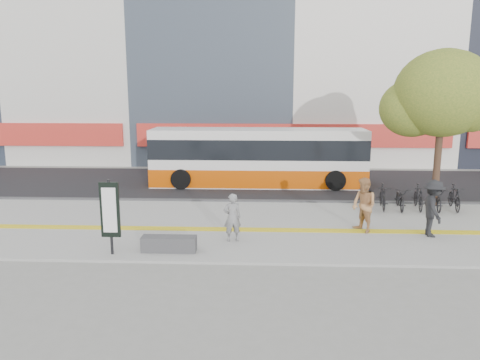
{
  "coord_description": "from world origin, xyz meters",
  "views": [
    {
      "loc": [
        0.05,
        -13.9,
        4.77
      ],
      "look_at": [
        -0.66,
        2.0,
        1.6
      ],
      "focal_mm": 34.31,
      "sensor_mm": 36.0,
      "label": 1
    }
  ],
  "objects_px": {
    "signboard": "(110,211)",
    "pedestrian_dark": "(433,208)",
    "seated_woman": "(232,217)",
    "pedestrian_tan": "(364,205)",
    "bench": "(169,244)",
    "street_tree": "(441,95)",
    "bus": "(258,159)"
  },
  "relations": [
    {
      "from": "pedestrian_tan",
      "to": "seated_woman",
      "type": "bearing_deg",
      "value": -102.77
    },
    {
      "from": "bench",
      "to": "street_tree",
      "type": "relative_size",
      "value": 0.25
    },
    {
      "from": "bench",
      "to": "street_tree",
      "type": "bearing_deg",
      "value": 31.62
    },
    {
      "from": "seated_woman",
      "to": "bus",
      "type": "bearing_deg",
      "value": -110.4
    },
    {
      "from": "street_tree",
      "to": "bus",
      "type": "bearing_deg",
      "value": 153.07
    },
    {
      "from": "street_tree",
      "to": "signboard",
      "type": "bearing_deg",
      "value": -150.93
    },
    {
      "from": "signboard",
      "to": "bus",
      "type": "bearing_deg",
      "value": 67.52
    },
    {
      "from": "seated_woman",
      "to": "pedestrian_dark",
      "type": "distance_m",
      "value": 6.46
    },
    {
      "from": "street_tree",
      "to": "pedestrian_dark",
      "type": "distance_m",
      "value": 5.72
    },
    {
      "from": "signboard",
      "to": "bus",
      "type": "distance_m",
      "value": 10.83
    },
    {
      "from": "street_tree",
      "to": "seated_woman",
      "type": "distance_m",
      "value": 10.11
    },
    {
      "from": "street_tree",
      "to": "pedestrian_tan",
      "type": "xyz_separation_m",
      "value": [
        -3.69,
        -3.87,
        -3.52
      ]
    },
    {
      "from": "street_tree",
      "to": "bench",
      "type": "bearing_deg",
      "value": -148.38
    },
    {
      "from": "seated_woman",
      "to": "pedestrian_tan",
      "type": "distance_m",
      "value": 4.45
    },
    {
      "from": "bench",
      "to": "seated_woman",
      "type": "bearing_deg",
      "value": 29.23
    },
    {
      "from": "signboard",
      "to": "pedestrian_tan",
      "type": "xyz_separation_m",
      "value": [
        7.69,
        2.46,
        -0.38
      ]
    },
    {
      "from": "pedestrian_tan",
      "to": "signboard",
      "type": "bearing_deg",
      "value": -100.01
    },
    {
      "from": "signboard",
      "to": "street_tree",
      "type": "relative_size",
      "value": 0.35
    },
    {
      "from": "street_tree",
      "to": "pedestrian_tan",
      "type": "distance_m",
      "value": 6.4
    },
    {
      "from": "bus",
      "to": "pedestrian_tan",
      "type": "bearing_deg",
      "value": -64.77
    },
    {
      "from": "pedestrian_tan",
      "to": "bench",
      "type": "bearing_deg",
      "value": -98.26
    },
    {
      "from": "bench",
      "to": "pedestrian_dark",
      "type": "height_order",
      "value": "pedestrian_dark"
    },
    {
      "from": "seated_woman",
      "to": "pedestrian_tan",
      "type": "xyz_separation_m",
      "value": [
        4.29,
        1.15,
        0.15
      ]
    },
    {
      "from": "street_tree",
      "to": "pedestrian_dark",
      "type": "xyz_separation_m",
      "value": [
        -1.57,
        -4.23,
        -3.51
      ]
    },
    {
      "from": "street_tree",
      "to": "seated_woman",
      "type": "relative_size",
      "value": 4.13
    },
    {
      "from": "street_tree",
      "to": "bus",
      "type": "relative_size",
      "value": 0.6
    },
    {
      "from": "seated_woman",
      "to": "pedestrian_tan",
      "type": "height_order",
      "value": "pedestrian_tan"
    },
    {
      "from": "signboard",
      "to": "pedestrian_dark",
      "type": "xyz_separation_m",
      "value": [
        9.81,
        2.1,
        -0.36
      ]
    },
    {
      "from": "pedestrian_tan",
      "to": "pedestrian_dark",
      "type": "distance_m",
      "value": 2.15
    },
    {
      "from": "street_tree",
      "to": "seated_woman",
      "type": "height_order",
      "value": "street_tree"
    },
    {
      "from": "signboard",
      "to": "street_tree",
      "type": "height_order",
      "value": "street_tree"
    },
    {
      "from": "bench",
      "to": "seated_woman",
      "type": "distance_m",
      "value": 2.13
    }
  ]
}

